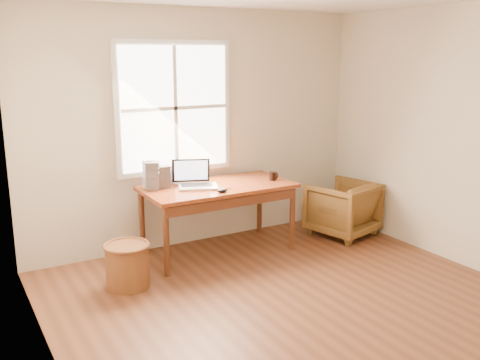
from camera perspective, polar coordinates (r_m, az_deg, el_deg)
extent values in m
cube|color=brown|center=(4.55, 8.63, -14.71)|extent=(4.00, 4.50, 0.02)
cube|color=beige|center=(6.00, -4.48, 5.48)|extent=(4.00, 0.02, 2.60)
cube|color=beige|center=(3.26, -19.42, -1.98)|extent=(0.02, 4.50, 2.60)
cube|color=silver|center=(5.81, -7.05, 7.65)|extent=(1.32, 0.05, 1.42)
cube|color=white|center=(5.78, -6.93, 7.63)|extent=(1.20, 0.02, 1.30)
cube|color=silver|center=(5.77, -6.89, 7.62)|extent=(0.04, 0.02, 1.30)
cube|color=silver|center=(5.77, -6.89, 7.62)|extent=(1.20, 0.02, 0.04)
cube|color=brown|center=(5.70, -2.39, -0.74)|extent=(1.60, 0.80, 0.04)
imported|color=brown|center=(6.47, 10.87, -2.99)|extent=(0.84, 0.86, 0.64)
cylinder|color=brown|center=(5.11, -11.91, -8.96)|extent=(0.46, 0.46, 0.40)
ellipsoid|color=black|center=(5.39, -1.91, -1.14)|extent=(0.12, 0.07, 0.04)
cylinder|color=black|center=(5.91, 3.54, 0.42)|extent=(0.09, 0.09, 0.09)
cube|color=silver|center=(5.63, -9.43, 0.61)|extent=(0.15, 0.13, 0.29)
cube|color=#27282D|center=(5.63, -8.28, 0.35)|extent=(0.17, 0.15, 0.23)
cube|color=#91919D|center=(5.55, -9.30, 0.48)|extent=(0.17, 0.16, 0.29)
cube|color=silver|center=(5.86, -6.86, 0.69)|extent=(0.16, 0.15, 0.19)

